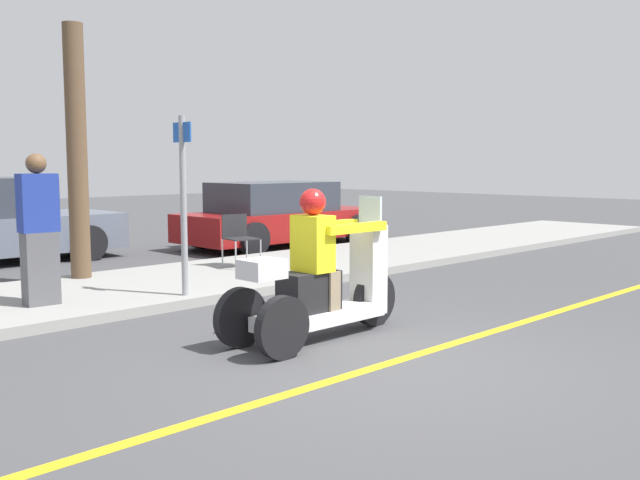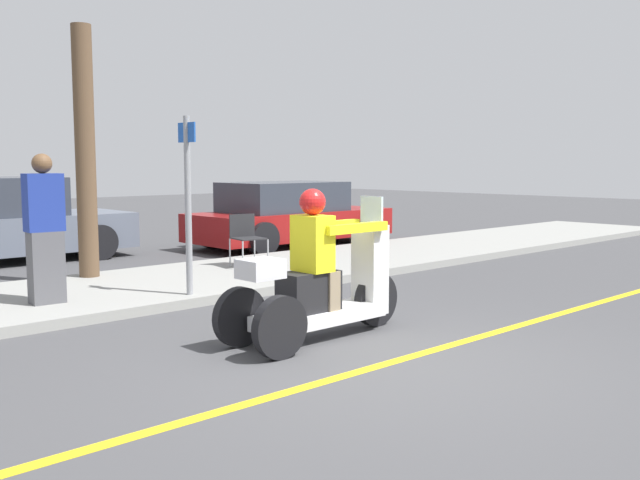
% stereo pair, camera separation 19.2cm
% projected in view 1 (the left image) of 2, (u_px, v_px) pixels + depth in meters
% --- Properties ---
extents(ground_plane, '(60.00, 60.00, 0.00)m').
position_uv_depth(ground_plane, '(385.00, 365.00, 6.22)').
color(ground_plane, '#424244').
extents(lane_stripe, '(24.00, 0.12, 0.01)m').
position_uv_depth(lane_stripe, '(403.00, 359.00, 6.38)').
color(lane_stripe, gold).
rests_on(lane_stripe, ground).
extents(sidewalk_strip, '(28.00, 2.80, 0.12)m').
position_uv_depth(sidewalk_strip, '(120.00, 291.00, 9.46)').
color(sidewalk_strip, gray).
rests_on(sidewalk_strip, ground).
extents(motorcycle_trike, '(2.17, 0.70, 1.50)m').
position_uv_depth(motorcycle_trike, '(320.00, 285.00, 7.08)').
color(motorcycle_trike, black).
rests_on(motorcycle_trike, ground).
extents(spectator_near_curb, '(0.43, 0.28, 1.74)m').
position_uv_depth(spectator_near_curb, '(39.00, 232.00, 8.15)').
color(spectator_near_curb, '#515156').
rests_on(spectator_near_curb, sidewalk_strip).
extents(folding_chair_set_back, '(0.53, 0.53, 0.82)m').
position_uv_depth(folding_chair_set_back, '(238.00, 235.00, 11.21)').
color(folding_chair_set_back, '#A5A8AD').
rests_on(folding_chair_set_back, sidewalk_strip).
extents(parked_car_lot_center, '(4.47, 1.94, 1.35)m').
position_uv_depth(parked_car_lot_center, '(279.00, 216.00, 14.96)').
color(parked_car_lot_center, maroon).
rests_on(parked_car_lot_center, ground).
extents(tree_trunk, '(0.28, 0.28, 3.55)m').
position_uv_depth(tree_trunk, '(77.00, 152.00, 9.99)').
color(tree_trunk, brown).
rests_on(tree_trunk, sidewalk_strip).
extents(street_sign, '(0.08, 0.36, 2.20)m').
position_uv_depth(street_sign, '(183.00, 198.00, 8.69)').
color(street_sign, gray).
rests_on(street_sign, sidewalk_strip).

